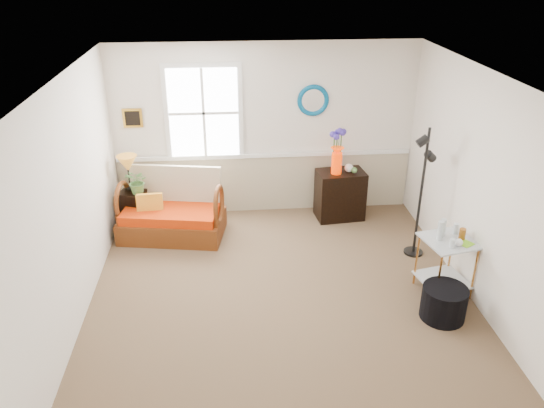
{
  "coord_description": "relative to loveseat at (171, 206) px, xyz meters",
  "views": [
    {
      "loc": [
        -0.56,
        -5.07,
        3.76
      ],
      "look_at": [
        -0.07,
        0.59,
        1.01
      ],
      "focal_mm": 35.0,
      "sensor_mm": 36.0,
      "label": 1
    }
  ],
  "objects": [
    {
      "name": "floor_lamp",
      "position": [
        3.3,
        -0.79,
        0.42
      ],
      "size": [
        0.27,
        0.27,
        1.78
      ],
      "primitive_type": null,
      "rotation": [
        0.0,
        0.0,
        0.06
      ],
      "color": "black",
      "rests_on": "floor"
    },
    {
      "name": "table_lamp",
      "position": [
        -0.59,
        0.29,
        0.4
      ],
      "size": [
        0.32,
        0.32,
        0.53
      ],
      "primitive_type": null,
      "rotation": [
        0.0,
        0.0,
        -0.1
      ],
      "color": "#BC7725",
      "rests_on": "lamp_stand"
    },
    {
      "name": "throw_pillow",
      "position": [
        -0.29,
        -0.02,
        0.02
      ],
      "size": [
        0.37,
        0.11,
        0.36
      ],
      "primitive_type": null,
      "rotation": [
        0.0,
        0.0,
        0.06
      ],
      "color": "#CE4604",
      "rests_on": "loveseat"
    },
    {
      "name": "chair_rail",
      "position": [
        1.4,
        0.71,
        0.45
      ],
      "size": [
        4.46,
        0.04,
        0.06
      ],
      "primitive_type": "cube",
      "color": "white",
      "rests_on": "walls"
    },
    {
      "name": "loveseat",
      "position": [
        0.0,
        0.0,
        0.0
      ],
      "size": [
        1.56,
        1.05,
        0.94
      ],
      "primitive_type": null,
      "rotation": [
        0.0,
        0.0,
        -0.17
      ],
      "color": "brown",
      "rests_on": "floor"
    },
    {
      "name": "floor",
      "position": [
        1.4,
        -1.76,
        -0.47
      ],
      "size": [
        4.5,
        5.0,
        0.01
      ],
      "primitive_type": "cube",
      "color": "brown",
      "rests_on": "ground"
    },
    {
      "name": "wainscot",
      "position": [
        1.4,
        0.72,
        -0.02
      ],
      "size": [
        4.46,
        0.02,
        0.9
      ],
      "primitive_type": "cube",
      "color": "tan",
      "rests_on": "walls"
    },
    {
      "name": "window",
      "position": [
        0.5,
        0.71,
        1.13
      ],
      "size": [
        1.14,
        0.06,
        1.44
      ],
      "primitive_type": null,
      "color": "white",
      "rests_on": "walls"
    },
    {
      "name": "picture",
      "position": [
        -0.52,
        0.72,
        1.08
      ],
      "size": [
        0.28,
        0.03,
        0.28
      ],
      "primitive_type": "cube",
      "color": "#BC8B29",
      "rests_on": "walls"
    },
    {
      "name": "cabinet",
      "position": [
        2.5,
        0.36,
        -0.09
      ],
      "size": [
        0.74,
        0.52,
        0.75
      ],
      "primitive_type": null,
      "rotation": [
        0.0,
        0.0,
        0.1
      ],
      "color": "black",
      "rests_on": "floor"
    },
    {
      "name": "flower_vase",
      "position": [
        2.41,
        0.32,
        0.62
      ],
      "size": [
        0.2,
        0.2,
        0.67
      ],
      "primitive_type": null,
      "rotation": [
        0.0,
        0.0,
        -0.03
      ],
      "color": "red",
      "rests_on": "cabinet"
    },
    {
      "name": "lamp_stand",
      "position": [
        -0.57,
        0.25,
        -0.17
      ],
      "size": [
        0.44,
        0.44,
        0.61
      ],
      "primitive_type": null,
      "rotation": [
        0.0,
        0.0,
        -0.36
      ],
      "color": "black",
      "rests_on": "floor"
    },
    {
      "name": "ceiling",
      "position": [
        1.4,
        -1.76,
        2.13
      ],
      "size": [
        4.5,
        5.0,
        0.01
      ],
      "primitive_type": "cube",
      "color": "white",
      "rests_on": "walls"
    },
    {
      "name": "ottoman",
      "position": [
        3.17,
        -2.18,
        -0.28
      ],
      "size": [
        0.64,
        0.64,
        0.38
      ],
      "primitive_type": "cylinder",
      "rotation": [
        0.0,
        0.0,
        -0.33
      ],
      "color": "black",
      "rests_on": "floor"
    },
    {
      "name": "side_table",
      "position": [
        3.35,
        -1.69,
        -0.11
      ],
      "size": [
        0.66,
        0.66,
        0.71
      ],
      "primitive_type": null,
      "rotation": [
        0.0,
        0.0,
        0.21
      ],
      "color": "#C17B32",
      "rests_on": "floor"
    },
    {
      "name": "walls",
      "position": [
        1.4,
        -1.76,
        0.83
      ],
      "size": [
        4.51,
        5.01,
        2.6
      ],
      "color": "white",
      "rests_on": "floor"
    },
    {
      "name": "mirror",
      "position": [
        2.1,
        0.72,
        1.28
      ],
      "size": [
        0.47,
        0.07,
        0.47
      ],
      "primitive_type": "torus",
      "rotation": [
        1.57,
        0.0,
        0.0
      ],
      "color": "#0A6E9B",
      "rests_on": "walls"
    },
    {
      "name": "tabletop_items",
      "position": [
        3.39,
        -1.69,
        0.36
      ],
      "size": [
        0.54,
        0.54,
        0.24
      ],
      "primitive_type": null,
      "rotation": [
        0.0,
        0.0,
        0.54
      ],
      "color": "silver",
      "rests_on": "side_table"
    },
    {
      "name": "potted_plant",
      "position": [
        -0.45,
        0.16,
        0.28
      ],
      "size": [
        0.47,
        0.48,
        0.28
      ],
      "primitive_type": "imported",
      "rotation": [
        0.0,
        0.0,
        -0.62
      ],
      "color": "#518040",
      "rests_on": "lamp_stand"
    }
  ]
}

